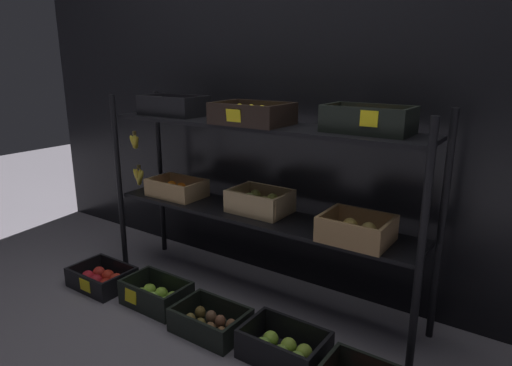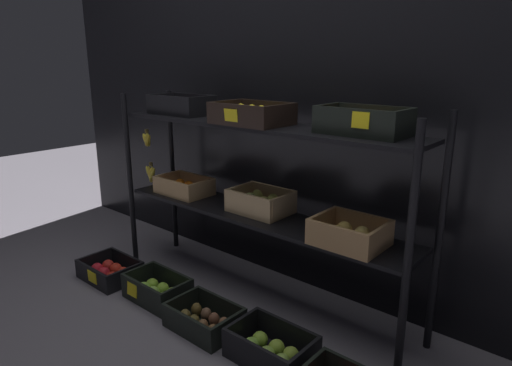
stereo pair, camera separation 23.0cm
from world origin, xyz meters
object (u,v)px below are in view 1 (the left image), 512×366
at_px(crate_ground_right_apple_green, 284,348).
at_px(crate_ground_kiwi, 211,323).
at_px(crate_ground_apple_green, 157,296).
at_px(crate_ground_apple_red, 102,279).
at_px(display_rack, 257,167).

bearing_deg(crate_ground_right_apple_green, crate_ground_kiwi, -176.52).
bearing_deg(crate_ground_kiwi, crate_ground_apple_green, 176.67).
bearing_deg(crate_ground_apple_red, crate_ground_right_apple_green, 1.70).
xyz_separation_m(crate_ground_apple_red, crate_ground_right_apple_green, (1.20, 0.04, 0.01)).
height_order(display_rack, crate_ground_kiwi, display_rack).
bearing_deg(crate_ground_kiwi, display_rack, 90.03).
relative_size(display_rack, crate_ground_kiwi, 5.43).
distance_m(crate_ground_apple_green, crate_ground_right_apple_green, 0.79).
relative_size(crate_ground_apple_green, crate_ground_right_apple_green, 0.96).
height_order(crate_ground_apple_red, crate_ground_right_apple_green, crate_ground_right_apple_green).
bearing_deg(crate_ground_right_apple_green, crate_ground_apple_green, -179.92).
bearing_deg(display_rack, crate_ground_apple_green, -136.71).
relative_size(display_rack, crate_ground_apple_green, 5.37).
xyz_separation_m(crate_ground_kiwi, crate_ground_right_apple_green, (0.40, 0.02, 0.01)).
height_order(crate_ground_kiwi, crate_ground_right_apple_green, crate_ground_right_apple_green).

